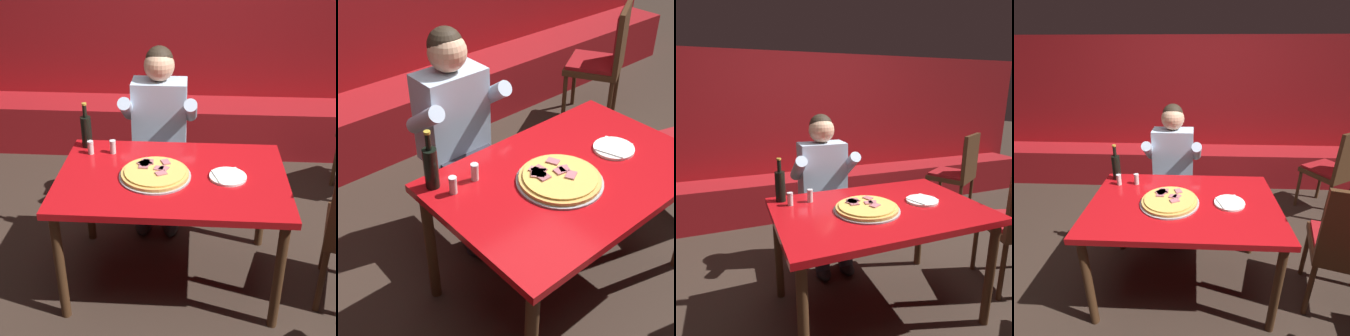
# 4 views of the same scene
# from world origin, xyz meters

# --- Properties ---
(ground_plane) EXTENTS (24.00, 24.00, 0.00)m
(ground_plane) POSITION_xyz_m (0.00, 0.00, 0.00)
(ground_plane) COLOR #33261E
(booth_wall_panel) EXTENTS (6.80, 0.16, 1.90)m
(booth_wall_panel) POSITION_xyz_m (0.00, 2.18, 0.95)
(booth_wall_panel) COLOR maroon
(booth_wall_panel) RESTS_ON ground_plane
(booth_bench) EXTENTS (6.46, 0.48, 0.46)m
(booth_bench) POSITION_xyz_m (0.00, 1.86, 0.23)
(booth_bench) COLOR maroon
(booth_bench) RESTS_ON ground_plane
(main_dining_table) EXTENTS (1.30, 0.86, 0.75)m
(main_dining_table) POSITION_xyz_m (0.00, 0.00, 0.66)
(main_dining_table) COLOR #422816
(main_dining_table) RESTS_ON ground_plane
(pizza) EXTENTS (0.41, 0.41, 0.05)m
(pizza) POSITION_xyz_m (-0.10, -0.02, 0.76)
(pizza) COLOR #9E9EA3
(pizza) RESTS_ON main_dining_table
(plate_white_paper) EXTENTS (0.21, 0.21, 0.02)m
(plate_white_paper) POSITION_xyz_m (0.31, -0.01, 0.75)
(plate_white_paper) COLOR white
(plate_white_paper) RESTS_ON main_dining_table
(beer_bottle) EXTENTS (0.07, 0.07, 0.29)m
(beer_bottle) POSITION_xyz_m (-0.56, 0.34, 0.86)
(beer_bottle) COLOR black
(beer_bottle) RESTS_ON main_dining_table
(shaker_oregano) EXTENTS (0.04, 0.04, 0.09)m
(shaker_oregano) POSITION_xyz_m (-0.51, 0.23, 0.78)
(shaker_oregano) COLOR silver
(shaker_oregano) RESTS_ON main_dining_table
(shaker_red_pepper_flakes) EXTENTS (0.04, 0.04, 0.09)m
(shaker_red_pepper_flakes) POSITION_xyz_m (-0.38, 0.25, 0.78)
(shaker_red_pepper_flakes) COLOR silver
(shaker_red_pepper_flakes) RESTS_ON main_dining_table
(diner_seated_blue_shirt) EXTENTS (0.53, 0.53, 1.27)m
(diner_seated_blue_shirt) POSITION_xyz_m (-0.13, 0.70, 0.71)
(diner_seated_blue_shirt) COLOR black
(diner_seated_blue_shirt) RESTS_ON ground_plane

